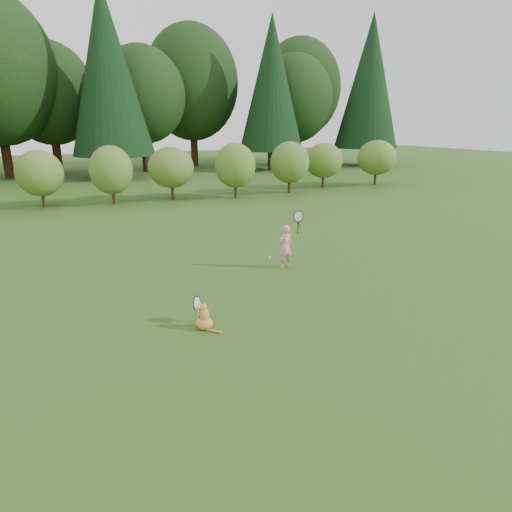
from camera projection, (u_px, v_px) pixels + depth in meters
name	position (u px, v px, depth m)	size (l,w,h in m)	color
ground	(263.00, 299.00, 9.07)	(100.00, 100.00, 0.00)	#224D15
shrub_row	(143.00, 172.00, 19.94)	(28.00, 3.00, 2.80)	#4A7022
woodland_backdrop	(106.00, 57.00, 26.80)	(48.00, 10.00, 15.00)	black
child	(286.00, 246.00, 10.85)	(0.64, 0.34, 1.68)	pink
cat	(204.00, 315.00, 7.70)	(0.43, 0.70, 0.68)	#D75C29
tennis_ball	(270.00, 257.00, 8.89)	(0.06, 0.06, 0.06)	#A5D118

